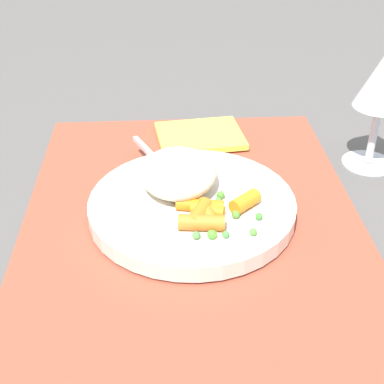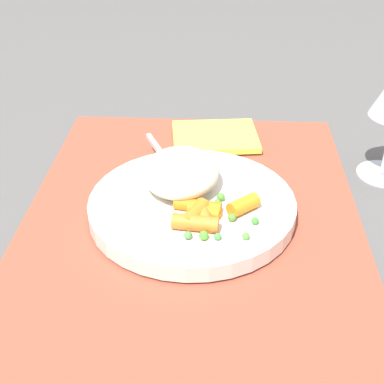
{
  "view_description": "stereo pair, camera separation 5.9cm",
  "coord_description": "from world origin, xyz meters",
  "px_view_note": "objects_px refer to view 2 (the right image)",
  "views": [
    {
      "loc": [
        0.51,
        -0.03,
        0.37
      ],
      "look_at": [
        0.0,
        0.0,
        0.03
      ],
      "focal_mm": 51.48,
      "sensor_mm": 36.0,
      "label": 1
    },
    {
      "loc": [
        0.51,
        0.03,
        0.37
      ],
      "look_at": [
        0.0,
        0.0,
        0.03
      ],
      "focal_mm": 51.48,
      "sensor_mm": 36.0,
      "label": 2
    }
  ],
  "objects_px": {
    "carrot_portion": "(206,213)",
    "fork": "(178,178)",
    "plate": "(192,206)",
    "napkin": "(215,137)",
    "rice_mound": "(181,172)"
  },
  "relations": [
    {
      "from": "fork",
      "to": "napkin",
      "type": "relative_size",
      "value": 1.52
    },
    {
      "from": "rice_mound",
      "to": "fork",
      "type": "bearing_deg",
      "value": -163.97
    },
    {
      "from": "plate",
      "to": "rice_mound",
      "type": "relative_size",
      "value": 2.28
    },
    {
      "from": "rice_mound",
      "to": "napkin",
      "type": "bearing_deg",
      "value": 166.9
    },
    {
      "from": "plate",
      "to": "fork",
      "type": "relative_size",
      "value": 1.3
    },
    {
      "from": "fork",
      "to": "napkin",
      "type": "bearing_deg",
      "value": 163.93
    },
    {
      "from": "carrot_portion",
      "to": "fork",
      "type": "distance_m",
      "value": 0.08
    },
    {
      "from": "rice_mound",
      "to": "carrot_portion",
      "type": "bearing_deg",
      "value": 26.97
    },
    {
      "from": "rice_mound",
      "to": "carrot_portion",
      "type": "height_order",
      "value": "rice_mound"
    },
    {
      "from": "fork",
      "to": "napkin",
      "type": "height_order",
      "value": "fork"
    },
    {
      "from": "plate",
      "to": "carrot_portion",
      "type": "relative_size",
      "value": 2.45
    },
    {
      "from": "rice_mound",
      "to": "napkin",
      "type": "relative_size",
      "value": 0.87
    },
    {
      "from": "rice_mound",
      "to": "carrot_portion",
      "type": "relative_size",
      "value": 1.08
    },
    {
      "from": "plate",
      "to": "napkin",
      "type": "xyz_separation_m",
      "value": [
        -0.18,
        0.02,
        -0.01
      ]
    },
    {
      "from": "napkin",
      "to": "rice_mound",
      "type": "bearing_deg",
      "value": -13.1
    }
  ]
}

